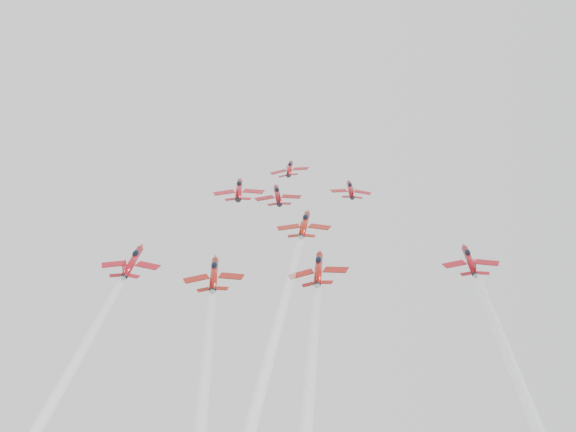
{
  "coord_description": "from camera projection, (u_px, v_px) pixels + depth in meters",
  "views": [
    {
      "loc": [
        5.4,
        -109.94,
        104.34
      ],
      "look_at": [
        0.0,
        2.0,
        138.98
      ],
      "focal_mm": 40.0,
      "sensor_mm": 36.0,
      "label": 1
    }
  ],
  "objects": [
    {
      "name": "jet_lead",
      "position": [
        290.0,
        168.0,
        144.08
      ],
      "size": [
        8.86,
        10.68,
        8.78
      ],
      "rotation": [
        0.69,
        -0.09,
        -0.11
      ],
      "color": "maroon"
    },
    {
      "name": "jet_row2_left",
      "position": [
        239.0,
        189.0,
        132.23
      ],
      "size": [
        10.57,
        12.73,
        10.46
      ],
      "rotation": [
        0.69,
        -0.05,
        0.06
      ],
      "color": "#A9101A"
    },
    {
      "name": "jet_row2_center",
      "position": [
        278.0,
        195.0,
        128.45
      ],
      "size": [
        9.35,
        11.26,
        9.25
      ],
      "rotation": [
        0.69,
        -0.08,
        0.1
      ],
      "color": "maroon"
    },
    {
      "name": "jet_row2_right",
      "position": [
        350.0,
        189.0,
        130.14
      ],
      "size": [
        8.37,
        10.08,
        8.29
      ],
      "rotation": [
        0.69,
        0.06,
        0.08
      ],
      "color": "maroon"
    },
    {
      "name": "jet_center",
      "position": [
        299.0,
        391.0,
        70.66
      ],
      "size": [
        9.69,
        82.4,
        68.18
      ],
      "rotation": [
        0.69,
        0.03,
        -0.09
      ],
      "color": "maroon"
    }
  ]
}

